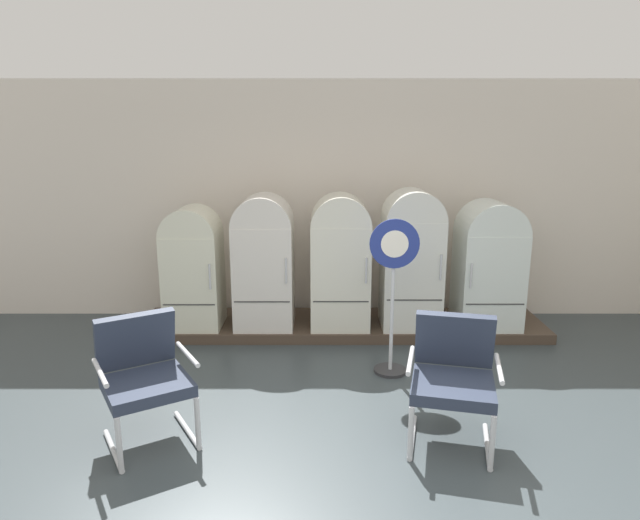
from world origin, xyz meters
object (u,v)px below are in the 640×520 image
at_px(refrigerator_4, 488,261).
at_px(refrigerator_3, 410,255).
at_px(refrigerator_0, 192,264).
at_px(refrigerator_1, 263,257).
at_px(armchair_right, 452,372).
at_px(sign_stand, 391,299).
at_px(armchair_left, 142,372).
at_px(refrigerator_2, 339,257).

bearing_deg(refrigerator_4, refrigerator_3, -178.13).
bearing_deg(refrigerator_4, refrigerator_0, -179.47).
xyz_separation_m(refrigerator_1, armchair_right, (1.63, -2.21, -0.36)).
bearing_deg(refrigerator_4, refrigerator_1, 179.98).
height_order(refrigerator_0, refrigerator_1, refrigerator_1).
height_order(refrigerator_1, armchair_right, refrigerator_1).
relative_size(refrigerator_0, armchair_right, 1.44).
xyz_separation_m(refrigerator_3, sign_stand, (-0.34, -1.03, -0.19)).
distance_m(refrigerator_3, armchair_left, 3.23).
bearing_deg(sign_stand, refrigerator_2, 113.84).
bearing_deg(refrigerator_0, refrigerator_1, 2.28).
height_order(refrigerator_0, refrigerator_4, refrigerator_4).
height_order(refrigerator_0, armchair_left, refrigerator_0).
relative_size(refrigerator_2, sign_stand, 0.99).
bearing_deg(refrigerator_1, refrigerator_4, -0.02).
bearing_deg(armchair_right, refrigerator_3, 89.29).
bearing_deg(refrigerator_4, refrigerator_2, -179.55).
bearing_deg(refrigerator_2, refrigerator_4, 0.45).
relative_size(refrigerator_0, refrigerator_1, 0.92).
height_order(refrigerator_2, refrigerator_3, refrigerator_3).
bearing_deg(armchair_right, refrigerator_4, 67.72).
xyz_separation_m(armchair_right, sign_stand, (-0.31, 1.16, 0.21)).
distance_m(armchair_left, armchair_right, 2.33).
height_order(refrigerator_3, sign_stand, refrigerator_3).
distance_m(refrigerator_2, sign_stand, 1.15).
xyz_separation_m(armchair_left, sign_stand, (2.02, 1.14, 0.21)).
xyz_separation_m(refrigerator_2, armchair_left, (-1.55, -2.19, -0.37)).
bearing_deg(refrigerator_3, refrigerator_2, 178.89).
xyz_separation_m(refrigerator_0, armchair_left, (0.10, -2.17, -0.30)).
distance_m(refrigerator_0, refrigerator_1, 0.80).
distance_m(refrigerator_3, armchair_right, 2.22).
bearing_deg(armchair_left, armchair_right, -0.28).
bearing_deg(refrigerator_1, sign_stand, -38.73).
relative_size(refrigerator_4, armchair_right, 1.49).
bearing_deg(refrigerator_4, sign_stand, -139.07).
relative_size(refrigerator_2, refrigerator_3, 0.96).
distance_m(refrigerator_0, refrigerator_2, 1.66).
relative_size(refrigerator_0, refrigerator_3, 0.88).
height_order(refrigerator_0, sign_stand, sign_stand).
xyz_separation_m(refrigerator_0, refrigerator_3, (2.45, 0.00, 0.10)).
xyz_separation_m(refrigerator_0, refrigerator_2, (1.65, 0.02, 0.07)).
bearing_deg(refrigerator_0, refrigerator_3, 0.05).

